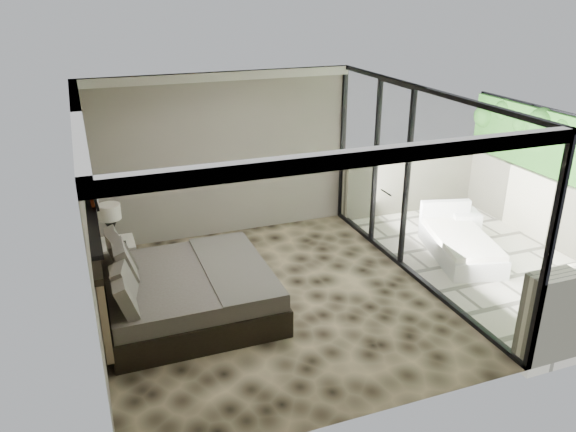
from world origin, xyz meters
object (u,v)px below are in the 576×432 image
object	(u,v)px
bed	(181,291)
ottoman	(464,224)
nightstand	(117,257)
lounger	(460,244)
table_lamp	(110,218)

from	to	relation	value
bed	ottoman	bearing A→B (deg)	8.99
nightstand	lounger	bearing A→B (deg)	2.09
lounger	ottoman	bearing A→B (deg)	63.75
nightstand	table_lamp	distance (m)	0.62
bed	lounger	size ratio (longest dim) A/B	1.18
bed	ottoman	world-z (taller)	bed
bed	ottoman	distance (m)	5.13
table_lamp	ottoman	distance (m)	5.87
nightstand	table_lamp	world-z (taller)	table_lamp
nightstand	ottoman	bearing A→B (deg)	9.26
table_lamp	lounger	bearing A→B (deg)	-14.18
lounger	table_lamp	bearing A→B (deg)	-179.18
bed	table_lamp	world-z (taller)	bed
bed	nightstand	size ratio (longest dim) A/B	3.98
ottoman	table_lamp	bearing A→B (deg)	172.97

